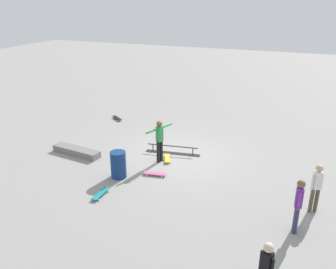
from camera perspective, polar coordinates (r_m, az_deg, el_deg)
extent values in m
plane|color=gray|center=(13.81, 1.69, -3.62)|extent=(60.00, 60.00, 0.00)
cube|color=black|center=(14.09, 0.76, -3.06)|extent=(2.22, 0.57, 0.01)
cylinder|color=#47474C|center=(13.89, 4.07, -2.81)|extent=(0.04, 0.04, 0.31)
cylinder|color=#47474C|center=(14.21, -2.46, -2.18)|extent=(0.04, 0.04, 0.31)
cylinder|color=#47474C|center=(13.96, 0.77, -1.91)|extent=(2.03, 0.36, 0.05)
cube|color=gray|center=(14.43, -14.68, -2.64)|extent=(2.14, 0.70, 0.26)
cylinder|color=black|center=(13.31, -1.11, -2.66)|extent=(0.16, 0.16, 0.83)
cylinder|color=black|center=(13.20, -1.62, -2.88)|extent=(0.16, 0.16, 0.83)
cube|color=#2D8C42|center=(12.97, -1.39, 0.09)|extent=(0.26, 0.27, 0.59)
sphere|color=brown|center=(12.83, -1.41, 1.79)|extent=(0.23, 0.23, 0.23)
cylinder|color=#2D8C42|center=(13.15, -0.21, 1.46)|extent=(0.27, 0.55, 0.08)
cylinder|color=#2D8C42|center=(12.64, -2.63, 0.57)|extent=(0.27, 0.55, 0.08)
cube|color=yellow|center=(13.52, -0.12, -3.83)|extent=(0.51, 0.81, 0.02)
cylinder|color=white|center=(13.30, 0.41, -4.54)|extent=(0.05, 0.06, 0.05)
cylinder|color=white|center=(13.29, -0.58, -4.55)|extent=(0.05, 0.06, 0.05)
cylinder|color=white|center=(13.79, 0.32, -3.53)|extent=(0.05, 0.06, 0.05)
cylinder|color=white|center=(13.78, -0.63, -3.55)|extent=(0.05, 0.06, 0.05)
cylinder|color=#2D3351|center=(10.06, 20.12, -13.05)|extent=(0.12, 0.12, 0.79)
cylinder|color=#2D3351|center=(10.19, 20.09, -12.56)|extent=(0.12, 0.12, 0.79)
cube|color=purple|center=(9.78, 20.61, -9.53)|extent=(0.20, 0.22, 0.56)
sphere|color=brown|center=(9.59, 20.92, -7.54)|extent=(0.21, 0.21, 0.21)
cylinder|color=purple|center=(9.68, 20.61, -10.20)|extent=(0.08, 0.08, 0.53)
cylinder|color=purple|center=(9.92, 20.54, -9.37)|extent=(0.08, 0.08, 0.53)
cube|color=black|center=(7.58, 15.79, -19.49)|extent=(0.26, 0.25, 0.54)
sphere|color=beige|center=(7.34, 16.10, -17.30)|extent=(0.20, 0.20, 0.20)
cylinder|color=black|center=(7.55, 16.59, -20.23)|extent=(0.10, 0.10, 0.50)
cylinder|color=black|center=(7.66, 14.93, -19.30)|extent=(0.10, 0.10, 0.50)
cylinder|color=brown|center=(11.14, 22.34, -9.87)|extent=(0.15, 0.15, 0.77)
cylinder|color=brown|center=(11.20, 23.04, -9.78)|extent=(0.15, 0.15, 0.77)
cube|color=white|center=(10.86, 23.19, -6.86)|extent=(0.26, 0.25, 0.54)
sphere|color=tan|center=(10.70, 23.48, -5.09)|extent=(0.21, 0.21, 0.21)
cylinder|color=white|center=(10.82, 22.51, -7.15)|extent=(0.09, 0.09, 0.51)
cylinder|color=white|center=(10.95, 23.78, -7.02)|extent=(0.09, 0.09, 0.51)
cube|color=teal|center=(11.43, -10.93, -9.41)|extent=(0.21, 0.80, 0.02)
cylinder|color=white|center=(11.21, -11.17, -10.41)|extent=(0.03, 0.05, 0.05)
cylinder|color=white|center=(11.32, -12.16, -10.14)|extent=(0.03, 0.05, 0.05)
cylinder|color=white|center=(11.59, -9.70, -9.13)|extent=(0.03, 0.05, 0.05)
cylinder|color=white|center=(11.70, -10.67, -8.88)|extent=(0.03, 0.05, 0.05)
cube|color=#E05993|center=(12.40, -2.15, -6.35)|extent=(0.82, 0.33, 0.02)
cylinder|color=white|center=(12.39, -3.51, -6.67)|extent=(0.06, 0.04, 0.05)
cylinder|color=white|center=(12.59, -3.22, -6.19)|extent=(0.06, 0.04, 0.05)
cylinder|color=white|center=(12.27, -1.04, -6.94)|extent=(0.06, 0.04, 0.05)
cylinder|color=white|center=(12.46, -0.80, -6.45)|extent=(0.06, 0.04, 0.05)
cube|color=black|center=(18.09, -8.33, 2.70)|extent=(0.76, 0.64, 0.02)
cylinder|color=white|center=(17.92, -7.63, 2.36)|extent=(0.06, 0.06, 0.05)
cylinder|color=white|center=(17.83, -8.30, 2.23)|extent=(0.06, 0.06, 0.05)
cylinder|color=white|center=(18.39, -8.33, 2.84)|extent=(0.06, 0.06, 0.05)
cylinder|color=white|center=(18.31, -8.99, 2.71)|extent=(0.06, 0.06, 0.05)
cylinder|color=navy|center=(12.24, -8.10, -4.88)|extent=(0.54, 0.54, 0.95)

